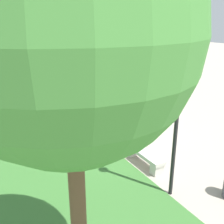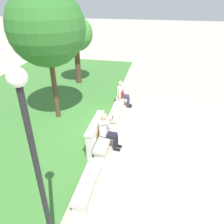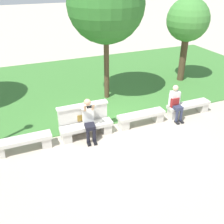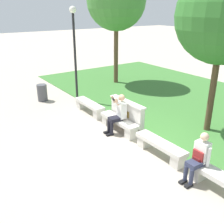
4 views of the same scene
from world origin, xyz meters
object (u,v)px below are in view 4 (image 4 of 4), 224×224
(person_distant, at_px, (199,156))
(bench_far, at_px, (223,183))
(tree_right_background, at_px, (116,1))
(bench_mid, at_px, (160,147))
(tree_behind_wall, at_px, (224,16))
(lamp_post, at_px, (74,42))
(backpack, at_px, (199,157))
(bench_near, at_px, (119,123))
(person_photographer, at_px, (118,112))
(trash_bin, at_px, (42,93))
(bench_main, at_px, (90,106))

(person_distant, bearing_deg, bench_far, 5.74)
(person_distant, distance_m, tree_right_background, 9.76)
(bench_mid, distance_m, tree_behind_wall, 4.24)
(bench_mid, height_order, lamp_post, lamp_post)
(person_distant, xyz_separation_m, tree_behind_wall, (-1.61, 2.58, 3.03))
(person_distant, height_order, lamp_post, lamp_post)
(backpack, height_order, tree_behind_wall, tree_behind_wall)
(tree_behind_wall, distance_m, tree_right_background, 6.84)
(bench_near, height_order, lamp_post, lamp_post)
(bench_mid, bearing_deg, person_distant, -2.88)
(bench_mid, xyz_separation_m, lamp_post, (-5.56, 0.29, 2.30))
(backpack, height_order, tree_right_background, tree_right_background)
(person_photographer, xyz_separation_m, person_distant, (3.24, 0.01, -0.06))
(bench_mid, bearing_deg, bench_near, 180.00)
(tree_behind_wall, xyz_separation_m, trash_bin, (-6.17, -3.51, -3.32))
(bench_near, xyz_separation_m, backpack, (3.28, -0.02, 0.33))
(person_distant, bearing_deg, backpack, 111.65)
(bench_far, bearing_deg, trash_bin, -173.27)
(bench_main, distance_m, backpack, 5.27)
(backpack, bearing_deg, tree_right_background, 157.20)
(bench_mid, height_order, bench_far, same)
(bench_mid, distance_m, person_photographer, 1.97)
(bench_far, xyz_separation_m, backpack, (-0.68, -0.02, 0.33))
(bench_main, xyz_separation_m, tree_right_background, (-3.08, 3.49, 3.95))
(lamp_post, bearing_deg, bench_main, -10.20)
(bench_far, relative_size, lamp_post, 0.43)
(tree_behind_wall, bearing_deg, bench_far, -48.00)
(bench_near, bearing_deg, backpack, -0.29)
(bench_mid, bearing_deg, backpack, -0.73)
(bench_far, bearing_deg, person_photographer, -178.87)
(bench_mid, height_order, backpack, backpack)
(person_distant, bearing_deg, tree_behind_wall, 121.86)
(bench_near, xyz_separation_m, person_photographer, (0.06, -0.08, 0.44))
(backpack, xyz_separation_m, tree_behind_wall, (-1.59, 2.53, 3.07))
(bench_mid, distance_m, tree_right_background, 8.79)
(backpack, xyz_separation_m, tree_right_background, (-8.34, 3.50, 3.62))
(bench_main, distance_m, person_photographer, 2.09)
(bench_main, xyz_separation_m, lamp_post, (-1.60, 0.29, 2.30))
(bench_mid, relative_size, trash_bin, 2.27)
(bench_far, xyz_separation_m, lamp_post, (-7.54, 0.29, 2.30))
(tree_behind_wall, bearing_deg, bench_mid, -83.51)
(bench_near, xyz_separation_m, bench_mid, (1.98, 0.00, 0.00))
(backpack, xyz_separation_m, lamp_post, (-6.86, 0.30, 1.97))
(person_photographer, relative_size, lamp_post, 0.33)
(bench_near, relative_size, lamp_post, 0.43)
(person_photographer, height_order, tree_behind_wall, tree_behind_wall)
(backpack, distance_m, tree_behind_wall, 4.29)
(bench_main, relative_size, bench_near, 1.00)
(bench_far, distance_m, lamp_post, 7.89)
(backpack, bearing_deg, person_photographer, -178.93)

